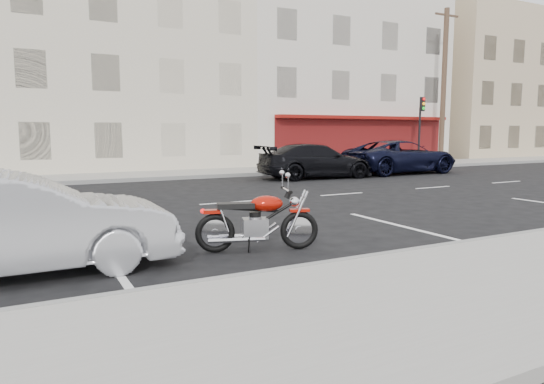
{
  "coord_description": "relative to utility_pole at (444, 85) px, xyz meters",
  "views": [
    {
      "loc": [
        -7.17,
        -12.65,
        2.02
      ],
      "look_at": [
        -2.68,
        -4.08,
        0.8
      ],
      "focal_mm": 32.0,
      "sensor_mm": 36.0,
      "label": 1
    }
  ],
  "objects": [
    {
      "name": "fire_hydrant",
      "position": [
        -3.5,
        -0.1,
        -4.21
      ],
      "size": [
        0.2,
        0.2,
        0.72
      ],
      "color": "beige",
      "rests_on": "sidewalk_far"
    },
    {
      "name": "curb_far",
      "position": [
        -20.5,
        -1.6,
        -4.66
      ],
      "size": [
        80.0,
        0.12,
        0.16
      ],
      "primitive_type": "cube",
      "color": "gray",
      "rests_on": "ground"
    },
    {
      "name": "traffic_light",
      "position": [
        -2.0,
        -0.27,
        -2.18
      ],
      "size": [
        0.26,
        0.3,
        3.8
      ],
      "color": "black",
      "rests_on": "sidewalk_far"
    },
    {
      "name": "sidewalk_near",
      "position": [
        -20.5,
        -17.3,
        -4.66
      ],
      "size": [
        80.0,
        3.4,
        0.15
      ],
      "primitive_type": "cube",
      "color": "gray",
      "rests_on": "ground"
    },
    {
      "name": "curb_near",
      "position": [
        -20.5,
        -15.6,
        -4.66
      ],
      "size": [
        80.0,
        0.12,
        0.16
      ],
      "primitive_type": "cube",
      "color": "gray",
      "rests_on": "ground"
    },
    {
      "name": "bldg_far_east",
      "position": [
        10.5,
        7.7,
        0.76
      ],
      "size": [
        12.0,
        12.0,
        11.0
      ],
      "primitive_type": "cube",
      "color": "tan",
      "rests_on": "ground"
    },
    {
      "name": "sedan_silver",
      "position": [
        -22.79,
        -13.71,
        -4.01
      ],
      "size": [
        4.47,
        1.59,
        1.47
      ],
      "primitive_type": "imported",
      "rotation": [
        0.0,
        0.0,
        1.56
      ],
      "color": "#AEAFB6",
      "rests_on": "ground"
    },
    {
      "name": "ground",
      "position": [
        -15.5,
        -8.6,
        -4.74
      ],
      "size": [
        120.0,
        120.0,
        0.0
      ],
      "primitive_type": "plane",
      "color": "black",
      "rests_on": "ground"
    },
    {
      "name": "utility_pole",
      "position": [
        0.0,
        0.0,
        0.0
      ],
      "size": [
        1.8,
        0.3,
        9.0
      ],
      "color": "#422D1E",
      "rests_on": "sidewalk_far"
    },
    {
      "name": "bldg_corner",
      "position": [
        -4.5,
        7.7,
        1.51
      ],
      "size": [
        14.0,
        12.0,
        12.5
      ],
      "primitive_type": "cube",
      "color": "beige",
      "rests_on": "ground"
    },
    {
      "name": "suv_far",
      "position": [
        -6.41,
        -3.51,
        -3.95
      ],
      "size": [
        5.71,
        2.65,
        1.58
      ],
      "primitive_type": "imported",
      "rotation": [
        0.0,
        0.0,
        1.58
      ],
      "color": "black",
      "rests_on": "ground"
    },
    {
      "name": "sidewalk_far",
      "position": [
        -20.5,
        0.1,
        -4.66
      ],
      "size": [
        80.0,
        3.4,
        0.15
      ],
      "primitive_type": "cube",
      "color": "gray",
      "rests_on": "ground"
    },
    {
      "name": "car_far",
      "position": [
        -11.34,
        -3.7,
        -4.0
      ],
      "size": [
        5.24,
        2.47,
        1.48
      ],
      "primitive_type": "imported",
      "rotation": [
        0.0,
        0.0,
        1.49
      ],
      "color": "black",
      "rests_on": "ground"
    },
    {
      "name": "motorcycle",
      "position": [
        -18.44,
        -14.25,
        -4.26
      ],
      "size": [
        2.03,
        0.91,
        1.05
      ],
      "rotation": [
        0.0,
        0.0,
        -0.31
      ],
      "color": "black",
      "rests_on": "ground"
    },
    {
      "name": "bldg_cream",
      "position": [
        -17.5,
        7.7,
        1.01
      ],
      "size": [
        12.0,
        12.0,
        11.5
      ],
      "primitive_type": "cube",
      "color": "beige",
      "rests_on": "ground"
    }
  ]
}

